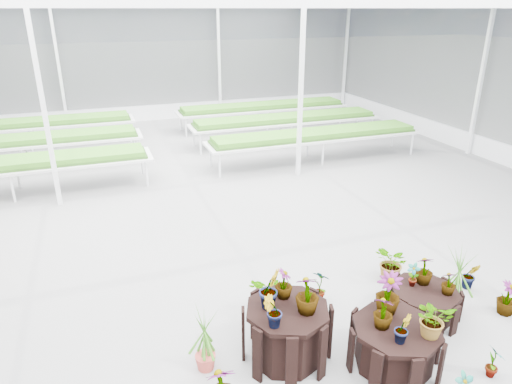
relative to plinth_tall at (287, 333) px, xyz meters
name	(u,v)px	position (x,y,z in m)	size (l,w,h in m)	color
ground_plane	(237,267)	(0.05, 2.31, -0.38)	(24.00, 24.00, 0.00)	gray
greenhouse_shell	(234,143)	(0.05, 2.31, 1.87)	(18.00, 24.00, 4.50)	white
steel_frame	(234,143)	(0.05, 2.31, 1.87)	(18.00, 24.00, 4.50)	silver
nursery_benches	(167,140)	(0.05, 9.51, 0.04)	(16.00, 7.00, 0.84)	silver
plinth_tall	(287,333)	(0.00, 0.00, 0.00)	(1.10, 1.10, 0.75)	black
plinth_mid	(394,346)	(1.20, -0.60, -0.08)	(1.13, 1.13, 0.59)	black
plinth_low	(423,303)	(2.20, 0.10, -0.15)	(1.01, 1.01, 0.45)	black
nursery_plants	(356,303)	(1.05, 0.10, 0.13)	(4.83, 3.04, 1.28)	#37731D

